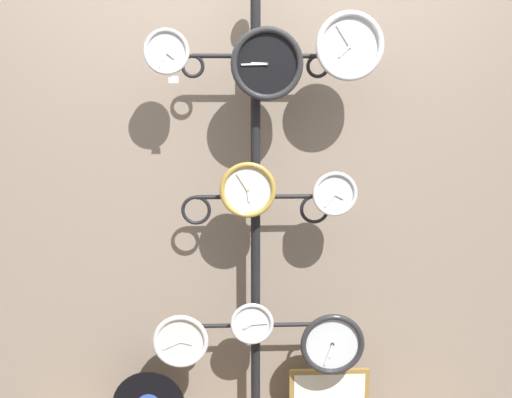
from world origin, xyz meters
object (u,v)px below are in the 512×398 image
Objects in this scene: clock_middle_right at (335,194)px; clock_bottom_left at (181,341)px; clock_bottom_right at (332,344)px; clock_bottom_center at (252,323)px; clock_middle_center at (248,190)px; clock_top_right at (350,46)px; clock_top_center at (267,64)px; clock_top_left at (167,52)px; display_stand at (256,292)px.

clock_middle_right reaches higher than clock_bottom_left.
clock_middle_right reaches higher than clock_bottom_right.
clock_middle_center is at bearing -156.70° from clock_bottom_center.
clock_top_right is at bearing 26.53° from clock_bottom_right.
clock_top_center is 1.28m from clock_bottom_right.
clock_bottom_center is at bearing 4.52° from clock_top_left.
clock_middle_center is at bearing 178.08° from clock_top_right.
display_stand is 10.90× the size of clock_middle_right.
clock_top_center is 1.06× the size of clock_top_right.
clock_top_center is 1.20× the size of clock_bottom_left.
clock_top_right is (0.39, -0.10, 1.10)m from display_stand.
clock_middle_center is 1.25× the size of clock_middle_right.
clock_bottom_right is (0.34, -0.12, -0.21)m from display_stand.
display_stand is 8.75× the size of clock_middle_center.
clock_top_left reaches higher than clock_bottom_center.
clock_top_center is at bearing -178.37° from clock_middle_right.
clock_top_left is (-0.37, -0.10, 1.08)m from display_stand.
display_stand is 1.14m from clock_top_left.
clock_top_center is at bearing -17.59° from clock_bottom_center.
clock_top_center reaches higher than clock_middle_center.
clock_bottom_left is at bearing 178.48° from clock_bottom_right.
clock_top_left is at bearing -164.31° from display_stand.
clock_bottom_left is at bearing 7.17° from clock_top_left.
clock_bottom_center reaches higher than clock_bottom_right.
display_stand is 0.42m from clock_bottom_right.
clock_top_left is 0.77× the size of clock_middle_center.
clock_top_center reaches higher than clock_bottom_right.
clock_bottom_center is (-0.06, 0.02, -1.15)m from clock_top_center.
clock_bottom_center is at bearing 178.17° from clock_middle_right.
clock_top_right is (0.75, 0.01, 0.02)m from clock_top_left.
clock_middle_center is 0.98× the size of clock_bottom_left.
clock_bottom_right is (0.69, -0.02, -0.02)m from clock_bottom_left.
clock_top_right is 1.16× the size of clock_middle_center.
clock_top_left is at bearing -178.95° from clock_top_center.
clock_top_left reaches higher than clock_middle_right.
clock_top_right is 1.45× the size of clock_middle_right.
clock_bottom_center is 0.68× the size of clock_bottom_right.
clock_top_center is 1.23× the size of clock_middle_center.
clock_middle_right is at bearing 1.63° from clock_top_center.
clock_bottom_left is at bearing -179.36° from clock_top_center.
clock_top_center is at bearing 1.05° from clock_top_left.
clock_top_center reaches higher than clock_bottom_left.
clock_top_right is 0.74m from clock_middle_center.
clock_top_right is 1.45× the size of clock_bottom_center.
clock_bottom_left is at bearing -163.70° from display_stand.
clock_middle_center is at bearing 3.47° from clock_top_left.
clock_bottom_right reaches higher than clock_bottom_left.
clock_bottom_center is (0.32, 0.02, 0.07)m from clock_bottom_left.
clock_top_center is 0.63m from clock_middle_right.
clock_bottom_right is at bearing -1.52° from clock_bottom_left.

